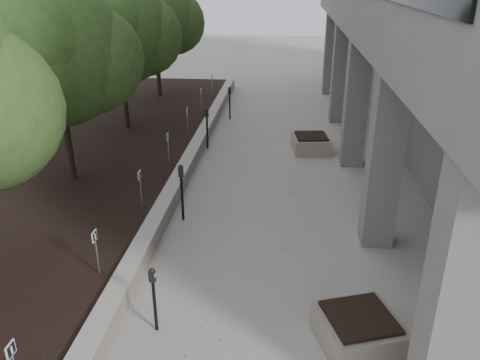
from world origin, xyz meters
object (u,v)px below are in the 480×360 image
at_px(crabapple_tree_5, 156,37).
at_px(parking_meter_3, 182,193).
at_px(parking_meter_2, 154,300).
at_px(parking_meter_4, 207,128).
at_px(crabapple_tree_3, 59,84).
at_px(planter_back, 311,143).
at_px(planter_front, 358,330).
at_px(crabapple_tree_4, 120,54).
at_px(parking_meter_5, 230,103).

relative_size(crabapple_tree_5, parking_meter_3, 3.56).
relative_size(parking_meter_2, parking_meter_4, 0.88).
relative_size(crabapple_tree_5, parking_meter_2, 4.16).
bearing_deg(parking_meter_4, parking_meter_3, -78.77).
height_order(crabapple_tree_3, planter_back, crabapple_tree_3).
distance_m(crabapple_tree_3, planter_front, 9.63).
bearing_deg(crabapple_tree_5, parking_meter_4, -61.52).
bearing_deg(crabapple_tree_3, parking_meter_3, -22.09).
xyz_separation_m(parking_meter_4, planter_back, (3.68, 0.07, -0.45)).
height_order(parking_meter_4, planter_back, parking_meter_4).
bearing_deg(crabapple_tree_5, crabapple_tree_4, -90.00).
xyz_separation_m(crabapple_tree_3, parking_meter_2, (3.84, -5.52, -2.47)).
xyz_separation_m(crabapple_tree_5, parking_meter_5, (3.62, -2.23, -2.41)).
relative_size(crabapple_tree_5, planter_front, 4.26).
xyz_separation_m(crabapple_tree_4, parking_meter_4, (3.25, -0.99, -2.38)).
relative_size(parking_meter_2, parking_meter_3, 0.86).
xyz_separation_m(crabapple_tree_5, parking_meter_4, (3.25, -5.99, -2.38)).
distance_m(parking_meter_3, parking_meter_5, 9.18).
bearing_deg(planter_front, crabapple_tree_5, 115.34).
bearing_deg(parking_meter_2, crabapple_tree_4, 123.77).
distance_m(crabapple_tree_5, planter_front, 17.42).
xyz_separation_m(parking_meter_2, parking_meter_3, (-0.37, 4.11, 0.11)).
bearing_deg(parking_meter_3, crabapple_tree_4, 104.68).
xyz_separation_m(parking_meter_4, parking_meter_5, (0.37, 3.76, -0.04)).
height_order(parking_meter_4, parking_meter_5, parking_meter_4).
bearing_deg(parking_meter_5, crabapple_tree_5, 163.32).
bearing_deg(crabapple_tree_4, parking_meter_4, -16.95).
height_order(parking_meter_3, planter_back, parking_meter_3).
xyz_separation_m(parking_meter_4, planter_front, (4.11, -9.54, -0.45)).
relative_size(parking_meter_4, parking_meter_5, 1.05).
bearing_deg(parking_meter_2, crabapple_tree_3, 138.55).
height_order(parking_meter_3, planter_front, parking_meter_3).
bearing_deg(parking_meter_2, planter_front, 13.48).
relative_size(crabapple_tree_4, parking_meter_2, 4.16).
bearing_deg(crabapple_tree_4, crabapple_tree_3, -90.00).
distance_m(parking_meter_3, planter_front, 5.68).
distance_m(crabapple_tree_4, parking_meter_5, 5.16).
bearing_deg(crabapple_tree_4, parking_meter_3, -61.54).
height_order(parking_meter_3, parking_meter_4, parking_meter_3).
xyz_separation_m(parking_meter_5, planter_front, (3.73, -13.31, -0.41)).
xyz_separation_m(crabapple_tree_3, planter_back, (6.93, 4.08, -2.83)).
bearing_deg(parking_meter_4, parking_meter_5, 93.19).
bearing_deg(crabapple_tree_3, planter_front, -36.96).
height_order(parking_meter_2, planter_front, parking_meter_2).
distance_m(parking_meter_5, planter_back, 4.97).
relative_size(crabapple_tree_5, parking_meter_5, 3.86).
height_order(crabapple_tree_3, planter_front, crabapple_tree_3).
bearing_deg(crabapple_tree_5, crabapple_tree_3, -90.00).
relative_size(parking_meter_4, planter_back, 1.18).
bearing_deg(planter_back, parking_meter_3, -122.17).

